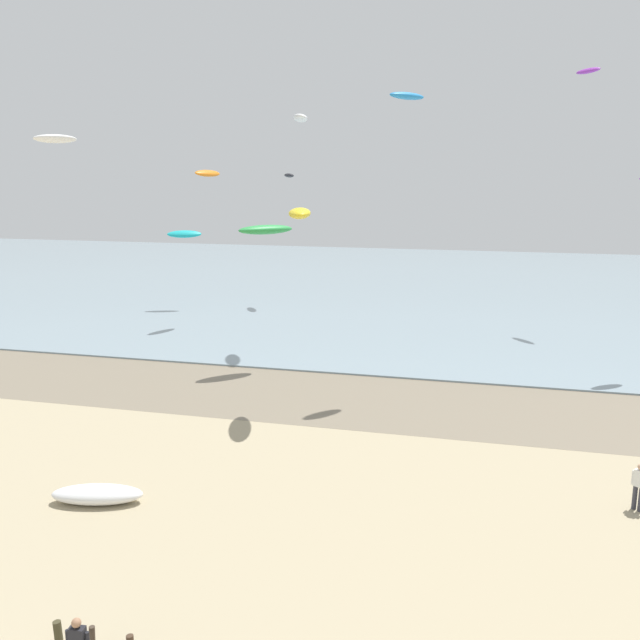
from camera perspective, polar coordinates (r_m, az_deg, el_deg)
The scene contains 13 objects.
wet_sand_strip at distance 36.50m, azimuth -1.23°, elevation -6.29°, with size 120.00×8.70×0.01m, color #7A6D59.
sea at distance 74.22m, azimuth 6.90°, elevation 3.02°, with size 160.00×70.00×0.10m, color #7F939E.
person_left_flank at distance 26.75m, azimuth 24.92°, elevation -12.33°, with size 0.46×0.40×1.71m.
grounded_kite at distance 26.32m, azimuth -17.97°, elevation -13.58°, with size 3.24×1.17×0.65m, color white.
kite_aloft_0 at distance 60.46m, azimuth -11.18°, elevation 7.00°, with size 2.91×0.93×0.47m, color #19B2B7.
kite_aloft_2 at distance 31.64m, azimuth -21.09°, elevation 13.84°, with size 1.91×0.61×0.31m, color white.
kite_aloft_3 at distance 32.87m, azimuth -1.71°, elevation 8.83°, with size 3.24×1.04×0.52m, color yellow.
kite_aloft_4 at distance 61.49m, azimuth -2.59°, elevation 11.88°, with size 2.18×0.70×0.35m, color black.
kite_aloft_5 at distance 46.32m, azimuth -1.64°, elevation 16.38°, with size 2.77×0.89×0.44m, color white.
kite_aloft_6 at distance 53.61m, azimuth -9.31°, elevation 11.91°, with size 2.59×0.83×0.41m, color orange.
kite_aloft_8 at distance 36.99m, azimuth 7.22°, elevation 17.94°, with size 2.32×0.74×0.37m, color #2384D1.
kite_aloft_9 at distance 56.35m, azimuth 21.34°, elevation 18.68°, with size 2.21×0.71×0.35m, color purple.
kite_aloft_10 at distance 40.72m, azimuth -4.53°, elevation 7.48°, with size 3.45×1.10×0.55m, color green.
Camera 1 is at (9.29, -8.93, 11.39)m, focal length 38.61 mm.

